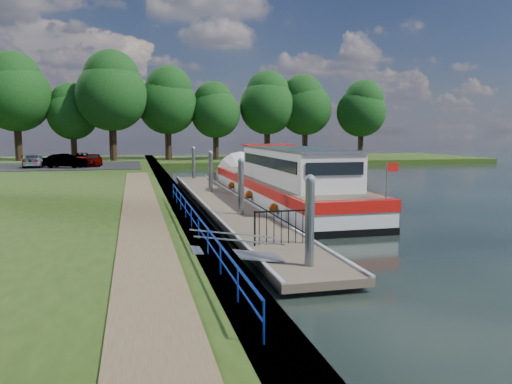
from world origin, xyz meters
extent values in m
plane|color=black|center=(0.00, 0.00, 0.00)|extent=(160.00, 160.00, 0.00)
cube|color=#473D2D|center=(-2.55, 15.00, 0.39)|extent=(1.10, 90.00, 0.78)
cube|color=#263E11|center=(12.00, 52.00, 0.30)|extent=(60.00, 18.00, 0.60)
cube|color=brown|center=(-4.40, 8.00, 0.80)|extent=(1.60, 40.00, 0.05)
cube|color=black|center=(-11.00, 38.00, 0.81)|extent=(14.00, 12.00, 0.06)
cube|color=#0C2DBF|center=(-2.75, 3.00, 1.48)|extent=(0.04, 18.00, 0.04)
cube|color=#0C2DBF|center=(-2.75, 3.00, 1.12)|extent=(0.03, 18.00, 0.03)
cylinder|color=#0C2DBF|center=(-2.75, -6.00, 1.14)|extent=(0.04, 0.04, 0.72)
cylinder|color=#0C2DBF|center=(-2.75, -4.00, 1.14)|extent=(0.04, 0.04, 0.72)
cylinder|color=#0C2DBF|center=(-2.75, -2.00, 1.14)|extent=(0.04, 0.04, 0.72)
cylinder|color=#0C2DBF|center=(-2.75, 0.00, 1.14)|extent=(0.04, 0.04, 0.72)
cylinder|color=#0C2DBF|center=(-2.75, 2.00, 1.14)|extent=(0.04, 0.04, 0.72)
cylinder|color=#0C2DBF|center=(-2.75, 4.00, 1.14)|extent=(0.04, 0.04, 0.72)
cylinder|color=#0C2DBF|center=(-2.75, 6.00, 1.14)|extent=(0.04, 0.04, 0.72)
cylinder|color=#0C2DBF|center=(-2.75, 8.00, 1.14)|extent=(0.04, 0.04, 0.72)
cylinder|color=#0C2DBF|center=(-2.75, 10.00, 1.14)|extent=(0.04, 0.04, 0.72)
cylinder|color=#0C2DBF|center=(-2.75, 12.00, 1.14)|extent=(0.04, 0.04, 0.72)
cube|color=brown|center=(0.00, 13.00, 0.28)|extent=(2.50, 30.00, 0.24)
cube|color=#9EA0A3|center=(0.00, 1.00, 0.05)|extent=(2.30, 5.00, 0.30)
cube|color=#9EA0A3|center=(0.00, 9.00, 0.05)|extent=(2.30, 5.00, 0.30)
cube|color=#9EA0A3|center=(0.00, 17.00, 0.05)|extent=(2.30, 5.00, 0.30)
cube|color=#9EA0A3|center=(0.00, 25.00, 0.05)|extent=(2.30, 5.00, 0.30)
cube|color=#9EA0A3|center=(1.19, 13.00, 0.43)|extent=(0.12, 30.00, 0.06)
cube|color=#9EA0A3|center=(-1.19, 13.00, 0.43)|extent=(0.12, 30.00, 0.06)
cylinder|color=gray|center=(0.00, -0.50, 1.10)|extent=(0.26, 0.26, 3.40)
sphere|color=gray|center=(0.00, -0.50, 2.80)|extent=(0.30, 0.30, 0.30)
cylinder|color=gray|center=(0.00, 8.50, 1.10)|extent=(0.26, 0.26, 3.40)
sphere|color=gray|center=(0.00, 8.50, 2.80)|extent=(0.30, 0.30, 0.30)
cylinder|color=gray|center=(0.00, 17.50, 1.10)|extent=(0.26, 0.26, 3.40)
sphere|color=gray|center=(0.00, 17.50, 2.80)|extent=(0.30, 0.30, 0.30)
cylinder|color=gray|center=(0.00, 26.50, 1.10)|extent=(0.26, 0.26, 3.40)
sphere|color=gray|center=(0.00, 26.50, 2.80)|extent=(0.30, 0.30, 0.30)
cube|color=#A5A8AD|center=(-1.85, 0.50, 0.60)|extent=(2.58, 1.00, 0.43)
cube|color=#A5A8AD|center=(-1.85, 0.02, 1.10)|extent=(2.58, 0.04, 0.41)
cube|color=#A5A8AD|center=(-1.85, 0.98, 1.10)|extent=(2.58, 0.04, 0.41)
cube|color=black|center=(-0.90, 2.20, 0.98)|extent=(0.05, 0.05, 1.15)
cube|color=black|center=(0.90, 2.20, 0.98)|extent=(0.05, 0.05, 1.15)
cube|color=black|center=(0.00, 2.20, 1.52)|extent=(1.85, 0.05, 0.05)
cube|color=black|center=(-0.75, 2.20, 0.98)|extent=(0.02, 0.02, 1.10)
cube|color=black|center=(-0.50, 2.20, 0.98)|extent=(0.02, 0.02, 1.10)
cube|color=black|center=(-0.25, 2.20, 0.98)|extent=(0.02, 0.02, 1.10)
cube|color=black|center=(0.00, 2.20, 0.98)|extent=(0.02, 0.02, 1.10)
cube|color=black|center=(0.25, 2.20, 0.98)|extent=(0.02, 0.02, 1.10)
cube|color=black|center=(0.50, 2.20, 0.98)|extent=(0.02, 0.02, 1.10)
cube|color=black|center=(0.75, 2.20, 0.98)|extent=(0.02, 0.02, 1.10)
cube|color=black|center=(3.60, 14.36, 0.02)|extent=(4.00, 20.00, 0.55)
cube|color=silver|center=(3.60, 14.36, 0.62)|extent=(3.96, 19.90, 0.65)
cube|color=red|center=(3.60, 14.36, 1.18)|extent=(4.04, 20.00, 0.48)
cube|color=brown|center=(3.60, 14.36, 1.42)|extent=(3.68, 19.20, 0.04)
cone|color=silver|center=(3.60, 24.76, 0.55)|extent=(4.00, 1.50, 4.00)
cube|color=silver|center=(3.60, 11.86, 2.30)|extent=(3.00, 11.00, 1.75)
cube|color=gray|center=(3.60, 11.86, 3.22)|extent=(3.10, 11.20, 0.10)
cube|color=black|center=(2.08, 11.86, 2.55)|extent=(0.04, 10.00, 0.55)
cube|color=black|center=(5.12, 11.86, 2.55)|extent=(0.04, 10.00, 0.55)
cube|color=black|center=(3.60, 17.41, 2.55)|extent=(2.60, 0.04, 0.55)
cube|color=black|center=(3.60, 6.31, 2.55)|extent=(2.60, 0.04, 0.55)
cube|color=red|center=(3.60, 17.06, 3.30)|extent=(3.20, 1.60, 0.06)
cylinder|color=gray|center=(5.10, 4.66, 2.15)|extent=(0.05, 0.05, 1.50)
cube|color=red|center=(5.35, 4.66, 2.70)|extent=(0.50, 0.02, 0.35)
sphere|color=#C44E0A|center=(1.48, 8.36, 0.65)|extent=(0.44, 0.44, 0.44)
sphere|color=#C44E0A|center=(1.48, 13.36, 0.65)|extent=(0.44, 0.44, 0.44)
sphere|color=#C44E0A|center=(1.48, 18.36, 0.65)|extent=(0.44, 0.44, 0.44)
imported|color=#594C47|center=(2.40, 8.13, 2.30)|extent=(0.63, 0.74, 1.72)
cylinder|color=#332316|center=(-17.49, 49.36, 2.70)|extent=(0.83, 0.83, 4.21)
sphere|color=#103612|center=(-17.49, 49.36, 8.08)|extent=(7.95, 7.95, 7.95)
sphere|color=#103612|center=(-17.71, 49.47, 10.07)|extent=(6.31, 6.31, 6.31)
cylinder|color=#332316|center=(-11.50, 49.87, 2.15)|extent=(0.70, 0.70, 3.10)
sphere|color=#103612|center=(-11.50, 49.87, 6.11)|extent=(5.85, 5.85, 5.85)
sphere|color=#103612|center=(-11.67, 50.04, 7.57)|extent=(4.65, 4.65, 4.65)
cylinder|color=#332316|center=(-6.89, 47.36, 2.75)|extent=(0.84, 0.84, 4.29)
sphere|color=#103612|center=(-6.89, 47.36, 8.23)|extent=(8.10, 8.10, 8.10)
sphere|color=#103612|center=(-6.84, 47.51, 10.25)|extent=(6.44, 6.44, 6.44)
cylinder|color=#332316|center=(-0.41, 49.36, 2.52)|extent=(0.79, 0.79, 3.83)
sphere|color=#103612|center=(-0.41, 49.36, 7.42)|extent=(7.24, 7.24, 7.24)
sphere|color=#103612|center=(-0.22, 49.13, 9.23)|extent=(5.75, 5.75, 5.75)
cylinder|color=#332316|center=(5.49, 49.09, 2.23)|extent=(0.72, 0.72, 3.26)
sphere|color=#103612|center=(5.49, 49.09, 6.40)|extent=(6.16, 6.16, 6.16)
sphere|color=#103612|center=(5.30, 49.34, 7.93)|extent=(4.89, 4.89, 4.89)
cylinder|color=#332316|center=(12.25, 49.38, 2.49)|extent=(0.78, 0.78, 3.77)
sphere|color=#103612|center=(12.25, 49.38, 7.31)|extent=(7.13, 7.13, 7.13)
sphere|color=#103612|center=(12.38, 49.62, 9.09)|extent=(5.66, 5.66, 5.66)
cylinder|color=#332316|center=(17.42, 49.40, 2.42)|extent=(0.77, 0.77, 3.65)
sphere|color=#103612|center=(17.42, 49.40, 7.09)|extent=(6.89, 6.89, 6.89)
sphere|color=#103612|center=(17.07, 49.41, 8.81)|extent=(5.47, 5.47, 5.47)
cylinder|color=#332316|center=(24.52, 47.52, 2.30)|extent=(0.74, 0.74, 3.41)
sphere|color=#103612|center=(24.52, 47.52, 6.66)|extent=(6.43, 6.43, 6.43)
sphere|color=#103612|center=(24.75, 47.30, 8.26)|extent=(5.11, 5.11, 5.11)
imported|color=#999999|center=(-8.36, 36.60, 1.46)|extent=(1.62, 3.71, 1.24)
imported|color=#999999|center=(-10.68, 35.13, 1.47)|extent=(4.06, 2.55, 1.26)
imported|color=#999999|center=(-13.54, 36.69, 1.42)|extent=(1.87, 4.15, 1.18)
imported|color=#999999|center=(-9.79, 40.39, 1.40)|extent=(2.08, 4.17, 1.13)
camera|label=1|loc=(-4.67, -13.26, 4.10)|focal=35.00mm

